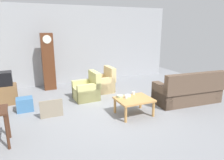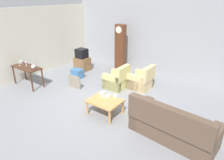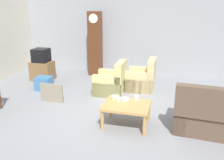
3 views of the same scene
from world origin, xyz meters
name	(u,v)px [view 1 (image 1 of 3)]	position (x,y,z in m)	size (l,w,h in m)	color
ground_plane	(115,111)	(0.00, 0.00, 0.00)	(10.40, 10.40, 0.00)	gray
garage_door_wall	(79,45)	(0.00, 3.60, 1.60)	(8.40, 0.16, 3.20)	#9EA0A5
couch_floral	(188,92)	(2.41, -0.35, 0.36)	(2.17, 1.06, 1.04)	brown
armchair_olive_near	(87,90)	(-0.41, 1.31, 0.31)	(0.80, 0.77, 0.92)	#CCC67A
armchair_olive_far	(103,84)	(0.38, 1.83, 0.31)	(0.79, 0.76, 0.92)	#DCBD82
coffee_table_wood	(134,101)	(0.38, -0.43, 0.40)	(0.96, 0.76, 0.47)	tan
grandfather_clock	(48,62)	(-1.39, 2.95, 1.08)	(0.44, 0.30, 2.14)	#562D19
tv_stand_cabinet	(6,94)	(-2.88, 1.96, 0.30)	(0.68, 0.52, 0.61)	brown
tv_crt	(3,79)	(-2.88, 1.96, 0.82)	(0.48, 0.44, 0.42)	black
framed_picture_leaning	(51,109)	(-1.72, 0.33, 0.24)	(0.60, 0.05, 0.49)	gray
storage_box_blue	(25,104)	(-2.36, 1.10, 0.19)	(0.45, 0.37, 0.39)	teal
cup_white_porcelain	(133,93)	(0.54, -0.12, 0.52)	(0.09, 0.09, 0.09)	white
cup_blue_rimmed	(126,97)	(0.19, -0.32, 0.51)	(0.08, 0.08, 0.08)	silver
bowl_white_stacked	(128,96)	(0.31, -0.21, 0.50)	(0.17, 0.17, 0.05)	white
bowl_shallow_green	(120,96)	(0.07, -0.18, 0.50)	(0.19, 0.19, 0.06)	#B2C69E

